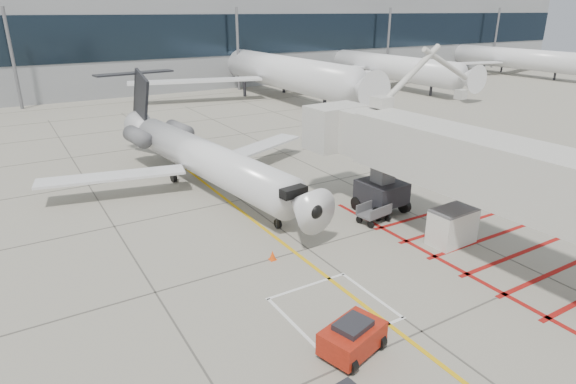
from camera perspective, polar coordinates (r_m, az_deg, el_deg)
ground_plane at (r=22.33m, az=8.10°, el=-10.74°), size 260.00×260.00×0.00m
regional_jet at (r=31.14m, az=-8.14°, el=5.49°), size 24.09×28.95×7.00m
jet_bridge at (r=24.96m, az=21.62°, el=1.64°), size 10.42×20.58×8.07m
pushback_tug at (r=18.05m, az=7.64°, el=-16.63°), size 2.65×2.04×1.36m
baggage_cart at (r=28.30m, az=10.13°, el=-2.47°), size 1.99×1.42×1.17m
ground_power_unit at (r=26.72m, az=18.91°, el=-3.84°), size 2.53×1.55×1.95m
cone_nose at (r=23.97m, az=-1.85°, el=-7.51°), size 0.35×0.35×0.49m
cone_side at (r=29.24m, az=2.84°, el=-2.15°), size 0.32×0.32×0.44m
terminal_building at (r=87.57m, az=-16.92°, el=16.93°), size 180.00×28.00×14.00m
terminal_glass_band at (r=74.05m, az=-14.05°, el=17.41°), size 180.00×0.10×6.00m
bg_aircraft_c at (r=69.48m, az=-1.97°, el=16.58°), size 39.16×43.51×13.05m
bg_aircraft_d at (r=81.14m, az=10.97°, el=16.18°), size 33.63×37.37×11.21m
bg_aircraft_e at (r=104.12m, az=24.28°, el=15.66°), size 32.73×36.37×10.91m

